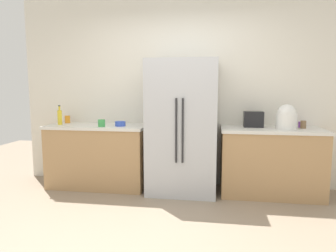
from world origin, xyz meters
name	(u,v)px	position (x,y,z in m)	size (l,w,h in m)	color
ground_plane	(157,241)	(0.00, 0.00, 0.00)	(9.49, 9.49, 0.00)	gray
kitchen_back_panel	(180,83)	(0.00, 1.79, 1.49)	(4.74, 0.10, 2.98)	silver
counter_left	(99,156)	(-1.13, 1.43, 0.45)	(1.40, 0.63, 0.89)	tan
counter_right	(271,162)	(1.25, 1.43, 0.45)	(1.31, 0.63, 0.89)	tan
refrigerator	(182,127)	(0.08, 1.38, 0.89)	(0.91, 0.70, 1.77)	#B7BABF
toaster	(253,119)	(1.02, 1.52, 0.99)	(0.25, 0.15, 0.21)	black
rice_cooker	(286,118)	(1.41, 1.37, 1.04)	(0.25, 0.25, 0.32)	white
bottle_a	(60,117)	(-1.68, 1.39, 1.00)	(0.06, 0.06, 0.28)	yellow
cup_a	(303,125)	(1.65, 1.49, 0.94)	(0.07, 0.07, 0.10)	brown
cup_b	(67,119)	(-1.68, 1.61, 0.94)	(0.08, 0.08, 0.11)	orange
cup_c	(102,123)	(-1.01, 1.26, 0.94)	(0.10, 0.10, 0.10)	green
cup_d	(302,125)	(1.65, 1.59, 0.92)	(0.09, 0.09, 0.07)	purple
bowl_a	(120,124)	(-0.78, 1.36, 0.92)	(0.14, 0.14, 0.06)	blue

